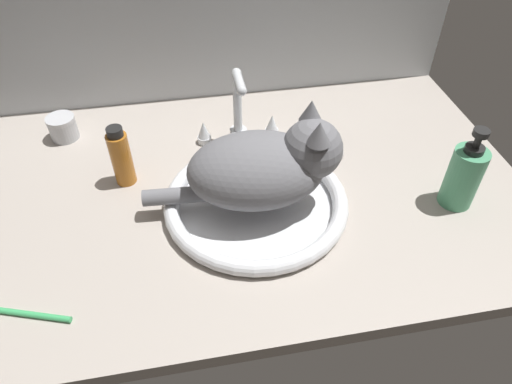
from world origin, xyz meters
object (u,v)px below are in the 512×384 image
Objects in this scene: faucet at (238,115)px; cat at (269,166)px; metal_jar at (63,128)px; soap_pump_bottle at (464,176)px; amber_bottle at (121,157)px; sink_basin at (256,202)px; toothbrush at (18,312)px.

faucet is 0.50× the size of cat.
faucet is 41.29cm from metal_jar.
faucet reaches higher than soap_pump_bottle.
faucet reaches higher than amber_bottle.
faucet is 1.09× the size of soap_pump_bottle.
sink_basin is 40.55cm from soap_pump_bottle.
soap_pump_bottle is at bearing 8.18° from toothbrush.
amber_bottle is at bearing -159.06° from faucet.
faucet reaches higher than metal_jar.
soap_pump_bottle is at bearing -15.63° from amber_bottle.
cat is 48.83cm from toothbrush.
soap_pump_bottle is (39.78, -5.70, 5.43)cm from sink_basin.
cat is at bearing 21.24° from toothbrush.
amber_bottle is at bearing 61.27° from toothbrush.
faucet is 48.73cm from soap_pump_bottle.
cat is 53.25cm from metal_jar.
cat reaches higher than sink_basin.
sink_basin is 29.06cm from amber_bottle.
sink_basin is 1.90× the size of faucet.
soap_pump_bottle reaches higher than toothbrush.
cat is 2.32× the size of toothbrush.
faucet is 27.51cm from amber_bottle.
metal_jar is at bearing 168.19° from faucet.
metal_jar is (-42.61, 31.01, -7.61)cm from cat.
toothbrush is (-81.97, -11.78, -6.20)cm from soap_pump_bottle.
cat reaches higher than toothbrush.
amber_bottle is (-25.68, 12.62, 5.04)cm from sink_basin.
amber_bottle reaches higher than metal_jar.
faucet reaches higher than sink_basin.
sink_basin is at bearing 22.51° from toothbrush.
cat is at bearing -36.05° from metal_jar.
sink_basin is at bearing 171.85° from soap_pump_bottle.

